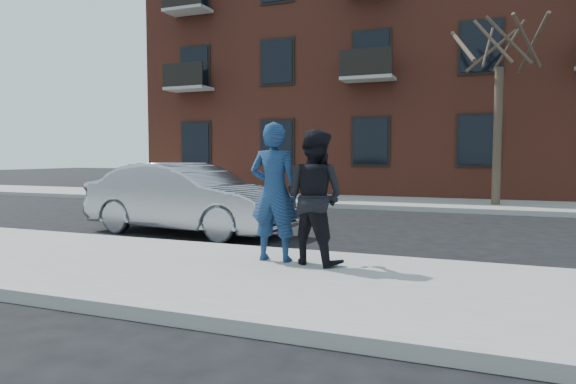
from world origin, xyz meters
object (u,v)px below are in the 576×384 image
at_px(street_tree, 501,28).
at_px(silver_sedan, 188,198).
at_px(man_hoodie, 274,192).
at_px(man_peacoat, 314,197).

relative_size(street_tree, silver_sedan, 1.48).
bearing_deg(silver_sedan, street_tree, -32.24).
xyz_separation_m(silver_sedan, man_hoodie, (3.11, -2.59, 0.39)).
relative_size(street_tree, man_hoodie, 3.43).
height_order(street_tree, man_peacoat, street_tree).
bearing_deg(man_peacoat, street_tree, -89.75).
bearing_deg(street_tree, man_hoodie, -106.11).
height_order(street_tree, man_hoodie, street_tree).
xyz_separation_m(street_tree, man_hoodie, (-3.00, -10.39, -4.38)).
height_order(man_hoodie, man_peacoat, man_hoodie).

